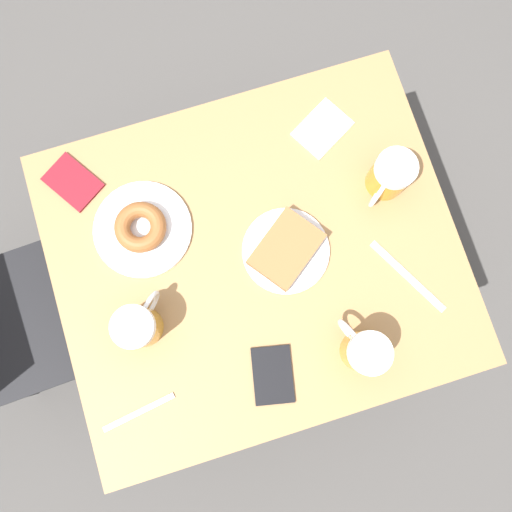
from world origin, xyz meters
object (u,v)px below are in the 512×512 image
plate_with_donut (142,228)px  fork (139,412)px  beer_mug_center (139,326)px  napkin_folded (322,129)px  passport_far_edge (73,182)px  beer_mug_right (390,176)px  passport_near_edge (273,375)px  plate_with_cake (286,250)px  knife (408,276)px  beer_mug_left (364,351)px

plate_with_donut → fork: (-0.39, 0.12, -0.01)m
beer_mug_center → napkin_folded: 0.63m
plate_with_donut → passport_far_edge: (0.16, 0.13, -0.01)m
plate_with_donut → beer_mug_right: size_ratio=1.95×
fork → passport_near_edge: size_ratio=1.20×
passport_far_edge → fork: bearing=-178.9°
plate_with_cake → plate_with_donut: (0.15, 0.30, -0.00)m
beer_mug_center → passport_near_edge: size_ratio=0.83×
passport_near_edge → fork: bearing=87.9°
napkin_folded → plate_with_donut: bearing=103.0°
plate_with_cake → knife: plate_with_cake is taller
fork → passport_far_edge: bearing=1.1°
plate_with_cake → passport_near_edge: size_ratio=1.43×
plate_with_cake → fork: bearing=120.5°
napkin_folded → knife: 0.40m
beer_mug_right → beer_mug_center: bearing=103.9°
napkin_folded → knife: napkin_folded is taller
beer_mug_left → beer_mug_right: same height
beer_mug_right → passport_near_edge: size_ratio=0.83×
plate_with_cake → beer_mug_left: 0.28m
beer_mug_right → napkin_folded: beer_mug_right is taller
plate_with_donut → beer_mug_center: bearing=165.5°
beer_mug_left → beer_mug_center: size_ratio=1.11×
beer_mug_center → knife: size_ratio=0.58×
knife → beer_mug_center: bearing=83.4°
plate_with_cake → napkin_folded: size_ratio=1.29×
plate_with_donut → passport_far_edge: size_ratio=1.49×
plate_with_donut → napkin_folded: plate_with_donut is taller
passport_near_edge → passport_far_edge: (0.56, 0.32, 0.00)m
beer_mug_center → passport_near_edge: (-0.19, -0.24, -0.06)m
plate_with_donut → beer_mug_center: size_ratio=1.96×
beer_mug_center → napkin_folded: size_ratio=0.74×
beer_mug_center → plate_with_cake: bearing=-79.1°
plate_with_cake → knife: 0.29m
plate_with_cake → passport_near_edge: plate_with_cake is taller
napkin_folded → passport_far_edge: (0.05, 0.60, 0.00)m
beer_mug_center → beer_mug_right: bearing=-76.1°
passport_far_edge → plate_with_cake: bearing=-125.5°
fork → knife: 0.68m
plate_with_donut → knife: size_ratio=1.13×
plate_with_donut → beer_mug_center: 0.23m
napkin_folded → beer_mug_right: bearing=-150.9°
beer_mug_right → fork: 0.77m
plate_with_donut → fork: 0.41m
plate_with_cake → fork: (-0.25, 0.42, -0.02)m
beer_mug_right → knife: size_ratio=0.58×
beer_mug_left → knife: size_ratio=0.64×
napkin_folded → passport_near_edge: 0.59m
fork → knife: size_ratio=0.84×
plate_with_donut → passport_near_edge: size_ratio=1.62×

